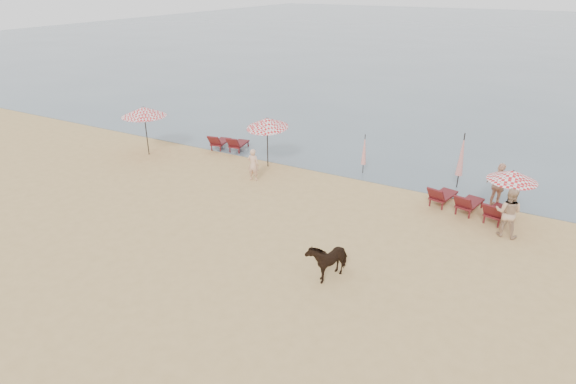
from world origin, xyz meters
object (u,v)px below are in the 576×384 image
at_px(umbrella_open_left_b, 267,123).
at_px(lounger_cluster_right, 468,203).
at_px(umbrella_closed_right, 462,155).
at_px(lounger_cluster_left, 228,143).
at_px(umbrella_open_left_a, 144,112).
at_px(cow, 328,258).
at_px(umbrella_open_right, 513,176).
at_px(beachgoer_left, 253,165).
at_px(beachgoer_right_a, 508,212).
at_px(umbrella_closed_left, 364,150).
at_px(beachgoer_right_b, 499,186).

bearing_deg(umbrella_open_left_b, lounger_cluster_right, -24.78).
bearing_deg(umbrella_closed_right, lounger_cluster_left, -176.20).
distance_m(lounger_cluster_left, umbrella_open_left_a, 4.71).
xyz_separation_m(lounger_cluster_left, cow, (9.97, -8.48, 0.19)).
xyz_separation_m(umbrella_open_right, beachgoer_left, (-10.96, -1.07, -1.23)).
distance_m(lounger_cluster_right, cow, 7.51).
xyz_separation_m(beachgoer_left, beachgoer_right_a, (11.09, 0.02, 0.19)).
bearing_deg(umbrella_open_left_a, beachgoer_right_a, -24.30).
xyz_separation_m(umbrella_closed_left, beachgoer_left, (-4.24, -3.29, -0.46)).
bearing_deg(umbrella_closed_right, beachgoer_left, -156.75).
bearing_deg(beachgoer_right_b, lounger_cluster_right, 80.35).
bearing_deg(lounger_cluster_right, umbrella_open_right, 4.45).
bearing_deg(lounger_cluster_right, beachgoer_left, -159.79).
xyz_separation_m(lounger_cluster_right, umbrella_closed_right, (-0.87, 2.44, 1.15)).
distance_m(beachgoer_left, beachgoer_right_a, 11.09).
bearing_deg(umbrella_closed_right, umbrella_closed_left, -174.45).
relative_size(umbrella_closed_right, beachgoer_right_b, 1.33).
height_order(lounger_cluster_left, umbrella_open_left_a, umbrella_open_left_a).
bearing_deg(beachgoer_left, umbrella_open_left_b, -88.94).
bearing_deg(beachgoer_right_a, lounger_cluster_left, -6.87).
height_order(lounger_cluster_left, umbrella_closed_right, umbrella_closed_right).
distance_m(lounger_cluster_right, umbrella_closed_left, 5.70).
relative_size(umbrella_open_left_b, umbrella_closed_left, 1.32).
bearing_deg(cow, lounger_cluster_left, 157.00).
relative_size(lounger_cluster_right, beachgoer_left, 2.13).
bearing_deg(beachgoer_right_a, umbrella_open_right, -78.29).
xyz_separation_m(lounger_cluster_right, beachgoer_right_b, (0.94, 1.15, 0.52)).
distance_m(lounger_cluster_right, umbrella_closed_right, 2.84).
height_order(umbrella_closed_left, cow, umbrella_closed_left).
bearing_deg(umbrella_open_left_a, umbrella_open_right, -20.94).
bearing_deg(umbrella_open_left_a, lounger_cluster_left, 14.77).
relative_size(umbrella_open_left_b, umbrella_closed_right, 1.01).
xyz_separation_m(umbrella_closed_left, umbrella_closed_right, (4.40, 0.43, 0.37)).
xyz_separation_m(umbrella_open_left_a, beachgoer_right_a, (18.01, -0.22, -1.42)).
relative_size(umbrella_open_right, beachgoer_right_a, 1.16).
bearing_deg(cow, beachgoer_left, 156.43).
relative_size(umbrella_open_left_b, cow, 1.77).
height_order(lounger_cluster_right, cow, cow).
relative_size(lounger_cluster_right, cow, 2.20).
bearing_deg(umbrella_open_left_b, beachgoer_right_b, -18.40).
distance_m(umbrella_open_left_a, beachgoer_right_b, 17.57).
bearing_deg(umbrella_closed_left, cow, -76.19).
distance_m(umbrella_open_left_b, umbrella_closed_left, 4.91).
xyz_separation_m(beachgoer_right_a, beachgoer_right_b, (-0.63, 2.40, 0.02)).
xyz_separation_m(umbrella_open_left_a, umbrella_open_right, (17.87, 0.83, -0.37)).
relative_size(beachgoer_right_a, beachgoer_right_b, 0.98).
bearing_deg(lounger_cluster_right, umbrella_open_left_b, -170.72).
relative_size(umbrella_closed_left, beachgoer_right_a, 1.05).
distance_m(umbrella_closed_left, beachgoer_right_a, 7.59).
distance_m(umbrella_open_right, beachgoer_right_b, 1.77).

